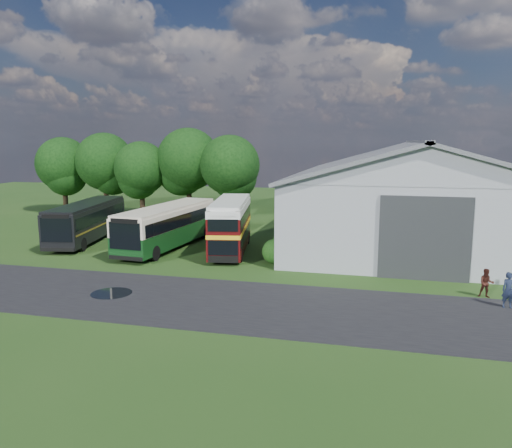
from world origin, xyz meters
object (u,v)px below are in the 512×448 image
(storage_shed, at_px, (414,191))
(bus_green_single, at_px, (168,226))
(bus_dark_single, at_px, (87,221))
(visitor_b, at_px, (486,284))
(bus_maroon_double, at_px, (231,226))
(visitor_a, at_px, (509,290))

(storage_shed, bearing_deg, bus_green_single, -158.44)
(bus_dark_single, distance_m, visitor_b, 30.21)
(bus_green_single, distance_m, visitor_b, 22.67)
(bus_maroon_double, distance_m, visitor_b, 17.86)
(storage_shed, relative_size, visitor_a, 13.88)
(bus_green_single, bearing_deg, bus_dark_single, 177.18)
(bus_green_single, height_order, visitor_b, bus_green_single)
(storage_shed, height_order, bus_green_single, storage_shed)
(storage_shed, bearing_deg, bus_dark_single, -166.40)
(visitor_a, height_order, visitor_b, visitor_a)
(storage_shed, xyz_separation_m, visitor_a, (3.71, -16.32, -3.27))
(storage_shed, xyz_separation_m, visitor_b, (2.98, -14.82, -3.40))
(bus_green_single, height_order, visitor_a, bus_green_single)
(storage_shed, relative_size, bus_dark_single, 2.12)
(bus_green_single, xyz_separation_m, bus_dark_single, (-7.62, 0.97, -0.06))
(bus_green_single, bearing_deg, visitor_b, -15.06)
(storage_shed, distance_m, visitor_b, 15.50)
(visitor_b, bearing_deg, visitor_a, -60.38)
(visitor_b, bearing_deg, bus_dark_single, 167.23)
(bus_green_single, bearing_deg, storage_shed, 26.00)
(bus_dark_single, bearing_deg, visitor_a, -29.67)
(bus_green_single, relative_size, visitor_b, 7.78)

